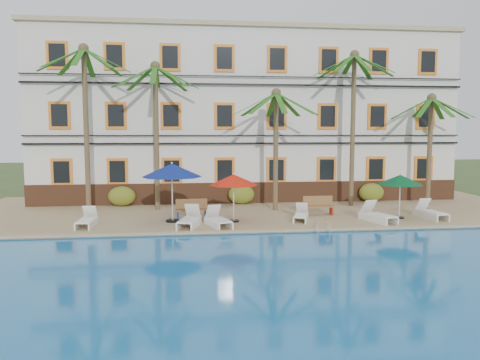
{
  "coord_description": "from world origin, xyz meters",
  "views": [
    {
      "loc": [
        -3.69,
        -19.62,
        4.34
      ],
      "look_at": [
        -1.07,
        3.0,
        2.0
      ],
      "focal_mm": 35.0,
      "sensor_mm": 36.0,
      "label": 1
    }
  ],
  "objects": [
    {
      "name": "lounger_c",
      "position": [
        -2.34,
        0.42,
        0.54
      ],
      "size": [
        1.18,
        1.99,
        0.89
      ],
      "color": "white",
      "rests_on": "pool_deck"
    },
    {
      "name": "shrub_right",
      "position": [
        7.14,
        6.6,
        0.8
      ],
      "size": [
        1.5,
        0.9,
        1.1
      ],
      "primitive_type": "ellipsoid",
      "color": "#1B5117",
      "rests_on": "pool_deck"
    },
    {
      "name": "palm_d",
      "position": [
        5.45,
        5.37,
        5.7
      ],
      "size": [
        4.47,
        4.47,
        8.52
      ],
      "color": "brown",
      "rests_on": "pool_deck"
    },
    {
      "name": "lounger_a",
      "position": [
        -8.0,
        1.04,
        0.52
      ],
      "size": [
        0.7,
        1.8,
        0.84
      ],
      "color": "white",
      "rests_on": "pool_deck"
    },
    {
      "name": "palm_a",
      "position": [
        -8.61,
        4.47,
        5.64
      ],
      "size": [
        4.47,
        4.47,
        8.42
      ],
      "color": "brown",
      "rests_on": "pool_deck"
    },
    {
      "name": "shrub_mid",
      "position": [
        -0.58,
        6.6,
        0.8
      ],
      "size": [
        1.5,
        0.9,
        1.1
      ],
      "primitive_type": "ellipsoid",
      "color": "#1B5117",
      "rests_on": "pool_deck"
    },
    {
      "name": "lounger_b",
      "position": [
        -3.57,
        0.52,
        0.55
      ],
      "size": [
        1.14,
        2.06,
        0.92
      ],
      "color": "white",
      "rests_on": "pool_deck"
    },
    {
      "name": "lounger_f",
      "position": [
        7.84,
        1.17,
        0.54
      ],
      "size": [
        0.89,
        1.97,
        0.9
      ],
      "color": "white",
      "rests_on": "pool_deck"
    },
    {
      "name": "pool_coping",
      "position": [
        0.0,
        -0.9,
        0.28
      ],
      "size": [
        30.0,
        0.35,
        0.06
      ],
      "primitive_type": "cube",
      "color": "tan",
      "rests_on": "pool_deck"
    },
    {
      "name": "umbrella_green",
      "position": [
        6.37,
        1.34,
        2.08
      ],
      "size": [
        2.15,
        2.15,
        2.15
      ],
      "color": "black",
      "rests_on": "pool_deck"
    },
    {
      "name": "bench_right",
      "position": [
        2.81,
        2.69,
        0.72
      ],
      "size": [
        1.51,
        0.5,
        0.93
      ],
      "color": "olive",
      "rests_on": "pool_deck"
    },
    {
      "name": "umbrella_blue",
      "position": [
        -4.33,
        1.68,
        2.6
      ],
      "size": [
        2.75,
        2.75,
        2.75
      ],
      "color": "black",
      "rests_on": "pool_deck"
    },
    {
      "name": "umbrella_red",
      "position": [
        -1.55,
        1.38,
        2.17
      ],
      "size": [
        2.25,
        2.25,
        2.26
      ],
      "color": "black",
      "rests_on": "pool_deck"
    },
    {
      "name": "lounger_d",
      "position": [
        1.58,
        1.3,
        0.5
      ],
      "size": [
        1.08,
        1.74,
        0.78
      ],
      "color": "white",
      "rests_on": "pool_deck"
    },
    {
      "name": "pool_deck",
      "position": [
        0.0,
        5.0,
        0.12
      ],
      "size": [
        30.0,
        12.0,
        0.25
      ],
      "primitive_type": "cube",
      "color": "tan",
      "rests_on": "ground"
    },
    {
      "name": "shrub_left",
      "position": [
        -7.25,
        6.6,
        0.8
      ],
      "size": [
        1.5,
        0.9,
        1.1
      ],
      "primitive_type": "ellipsoid",
      "color": "#1B5117",
      "rests_on": "pool_deck"
    },
    {
      "name": "pool_ladder",
      "position": [
        1.89,
        -1.0,
        0.25
      ],
      "size": [
        0.54,
        0.74,
        0.74
      ],
      "color": "silver",
      "rests_on": "ground"
    },
    {
      "name": "palm_e",
      "position": [
        9.81,
        5.06,
        4.35
      ],
      "size": [
        4.47,
        4.47,
        6.22
      ],
      "color": "brown",
      "rests_on": "pool_deck"
    },
    {
      "name": "hotel_building",
      "position": [
        0.0,
        9.98,
        5.37
      ],
      "size": [
        25.4,
        6.44,
        10.22
      ],
      "color": "silver",
      "rests_on": "pool_deck"
    },
    {
      "name": "lounger_e",
      "position": [
        5.0,
        0.68,
        0.55
      ],
      "size": [
        1.26,
        2.09,
        0.93
      ],
      "color": "white",
      "rests_on": "pool_deck"
    },
    {
      "name": "palm_b",
      "position": [
        -5.21,
        5.19,
        5.24
      ],
      "size": [
        4.47,
        4.47,
        7.73
      ],
      "color": "brown",
      "rests_on": "pool_deck"
    },
    {
      "name": "bench_left",
      "position": [
        -3.46,
        2.38,
        0.72
      ],
      "size": [
        1.52,
        0.53,
        0.93
      ],
      "color": "olive",
      "rests_on": "pool_deck"
    },
    {
      "name": "palm_c",
      "position": [
        0.95,
        4.31,
        4.43
      ],
      "size": [
        4.47,
        4.47,
        6.34
      ],
      "color": "brown",
      "rests_on": "pool_deck"
    },
    {
      "name": "ground",
      "position": [
        0.0,
        0.0,
        0.0
      ],
      "size": [
        100.0,
        100.0,
        0.0
      ],
      "primitive_type": "plane",
      "color": "#384C23",
      "rests_on": "ground"
    },
    {
      "name": "swimming_pool",
      "position": [
        0.0,
        -7.0,
        0.1
      ],
      "size": [
        26.0,
        12.0,
        0.2
      ],
      "primitive_type": "cube",
      "color": "#176BB1",
      "rests_on": "ground"
    }
  ]
}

